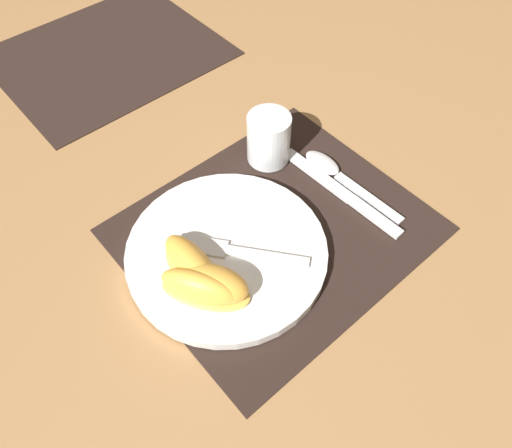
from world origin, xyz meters
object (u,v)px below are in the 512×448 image
object	(u,v)px
plate	(227,252)
spoon	(334,172)
citrus_wedge_2	(211,285)
juice_glass	(269,141)
citrus_wedge_1	(200,288)
citrus_wedge_0	(193,268)
fork	(232,251)
knife	(343,193)

from	to	relation	value
plate	spoon	distance (m)	0.22
spoon	citrus_wedge_2	bearing A→B (deg)	-170.21
juice_glass	citrus_wedge_1	xyz separation A→B (m)	(-0.24, -0.14, 0.00)
citrus_wedge_0	citrus_wedge_1	xyz separation A→B (m)	(-0.01, -0.03, 0.00)
plate	citrus_wedge_0	world-z (taller)	citrus_wedge_0
fork	citrus_wedge_1	bearing A→B (deg)	-160.40
plate	fork	size ratio (longest dim) A/B	1.79
juice_glass	citrus_wedge_2	size ratio (longest dim) A/B	0.71
knife	plate	bearing A→B (deg)	171.60
citrus_wedge_0	citrus_wedge_1	bearing A→B (deg)	-112.43
spoon	citrus_wedge_0	size ratio (longest dim) A/B	1.57
juice_glass	citrus_wedge_2	distance (m)	0.27
plate	fork	distance (m)	0.01
juice_glass	citrus_wedge_0	bearing A→B (deg)	-154.61
spoon	citrus_wedge_2	size ratio (longest dim) A/B	1.64
citrus_wedge_2	citrus_wedge_0	bearing A→B (deg)	92.64
juice_glass	citrus_wedge_1	world-z (taller)	juice_glass
citrus_wedge_1	plate	bearing A→B (deg)	26.47
juice_glass	fork	xyz separation A→B (m)	(-0.17, -0.11, -0.02)
plate	citrus_wedge_1	size ratio (longest dim) A/B	2.51
knife	citrus_wedge_1	xyz separation A→B (m)	(-0.27, -0.01, 0.03)
fork	citrus_wedge_2	size ratio (longest dim) A/B	1.34
juice_glass	spoon	world-z (taller)	juice_glass
juice_glass	citrus_wedge_2	world-z (taller)	juice_glass
spoon	citrus_wedge_0	world-z (taller)	citrus_wedge_0
spoon	fork	world-z (taller)	fork
knife	citrus_wedge_2	bearing A→B (deg)	-177.83
spoon	citrus_wedge_1	distance (m)	0.30
spoon	citrus_wedge_2	distance (m)	0.28
knife	fork	size ratio (longest dim) A/B	1.47
citrus_wedge_1	citrus_wedge_0	bearing A→B (deg)	67.57
plate	fork	bearing A→B (deg)	-70.94
fork	citrus_wedge_0	size ratio (longest dim) A/B	1.28
citrus_wedge_2	juice_glass	bearing A→B (deg)	32.42
fork	citrus_wedge_1	distance (m)	0.08
knife	juice_glass	bearing A→B (deg)	103.87
juice_glass	knife	size ratio (longest dim) A/B	0.36
citrus_wedge_1	citrus_wedge_2	world-z (taller)	citrus_wedge_1
knife	citrus_wedge_0	size ratio (longest dim) A/B	1.88
fork	plate	bearing A→B (deg)	109.06
plate	citrus_wedge_1	distance (m)	0.08
plate	spoon	xyz separation A→B (m)	(0.22, 0.01, -0.00)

